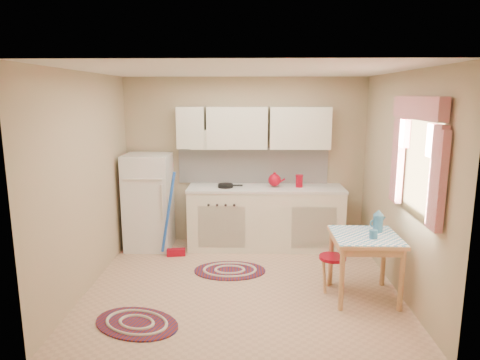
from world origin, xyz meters
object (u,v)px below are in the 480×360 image
(base_cabinets, at_px, (265,219))
(table, at_px, (364,267))
(stool, at_px, (332,273))
(fridge, at_px, (149,202))

(base_cabinets, height_order, table, base_cabinets)
(table, height_order, stool, table)
(base_cabinets, relative_size, stool, 5.36)
(fridge, relative_size, stool, 3.33)
(table, relative_size, stool, 1.71)
(base_cabinets, bearing_deg, stool, -63.10)
(table, xyz_separation_m, stool, (-0.32, 0.15, -0.15))
(base_cabinets, height_order, stool, base_cabinets)
(fridge, xyz_separation_m, base_cabinets, (1.72, 0.05, -0.26))
(stool, bearing_deg, base_cabinets, 116.90)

